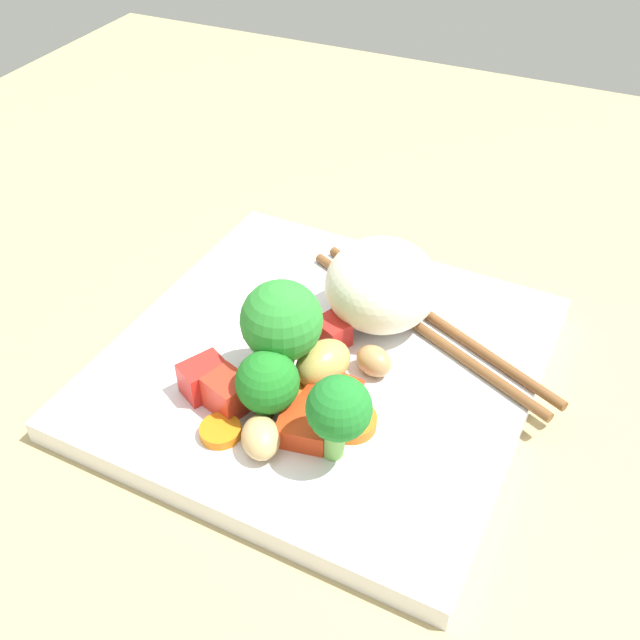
{
  "coord_description": "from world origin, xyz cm",
  "views": [
    {
      "loc": [
        14.16,
        -31.49,
        33.94
      ],
      "look_at": [
        -0.71,
        1.04,
        3.59
      ],
      "focal_mm": 41.13,
      "sensor_mm": 36.0,
      "label": 1
    }
  ],
  "objects_px": {
    "square_plate": "(323,365)",
    "broccoli_floret_0": "(267,383)",
    "rice_mound": "(382,285)",
    "carrot_slice_2": "(351,421)",
    "chopstick_pair": "(427,324)"
  },
  "relations": [
    {
      "from": "square_plate",
      "to": "broccoli_floret_0",
      "type": "relative_size",
      "value": 5.67
    },
    {
      "from": "rice_mound",
      "to": "broccoli_floret_0",
      "type": "distance_m",
      "value": 0.11
    },
    {
      "from": "broccoli_floret_0",
      "to": "carrot_slice_2",
      "type": "xyz_separation_m",
      "value": [
        0.05,
        0.01,
        -0.02
      ]
    },
    {
      "from": "square_plate",
      "to": "broccoli_floret_0",
      "type": "distance_m",
      "value": 0.07
    },
    {
      "from": "square_plate",
      "to": "chopstick_pair",
      "type": "distance_m",
      "value": 0.08
    },
    {
      "from": "broccoli_floret_0",
      "to": "chopstick_pair",
      "type": "distance_m",
      "value": 0.13
    },
    {
      "from": "rice_mound",
      "to": "chopstick_pair",
      "type": "distance_m",
      "value": 0.04
    },
    {
      "from": "rice_mound",
      "to": "square_plate",
      "type": "bearing_deg",
      "value": -111.82
    },
    {
      "from": "square_plate",
      "to": "rice_mound",
      "type": "bearing_deg",
      "value": 68.18
    },
    {
      "from": "rice_mound",
      "to": "carrot_slice_2",
      "type": "height_order",
      "value": "rice_mound"
    },
    {
      "from": "carrot_slice_2",
      "to": "broccoli_floret_0",
      "type": "bearing_deg",
      "value": -166.16
    },
    {
      "from": "rice_mound",
      "to": "broccoli_floret_0",
      "type": "relative_size",
      "value": 1.63
    },
    {
      "from": "broccoli_floret_0",
      "to": "carrot_slice_2",
      "type": "height_order",
      "value": "broccoli_floret_0"
    },
    {
      "from": "square_plate",
      "to": "chopstick_pair",
      "type": "xyz_separation_m",
      "value": [
        0.05,
        0.05,
        0.01
      ]
    },
    {
      "from": "square_plate",
      "to": "chopstick_pair",
      "type": "bearing_deg",
      "value": 46.53
    }
  ]
}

